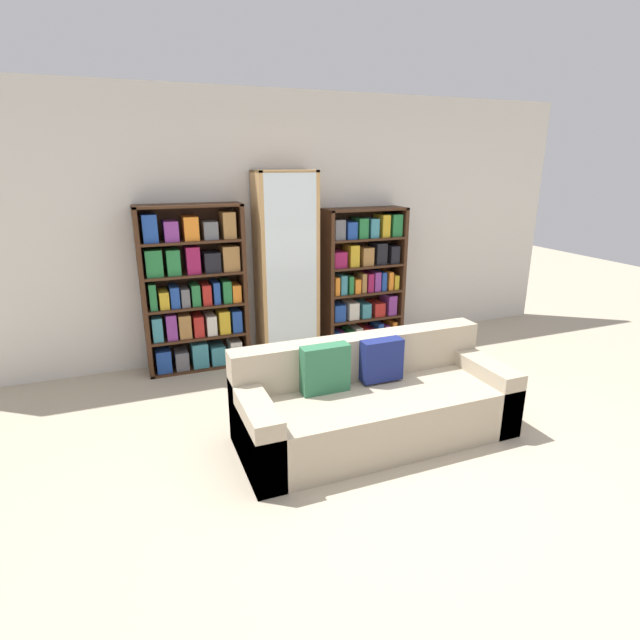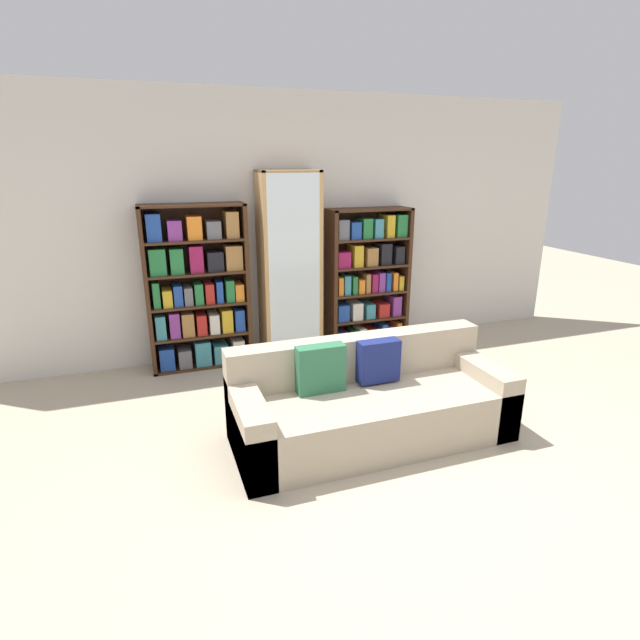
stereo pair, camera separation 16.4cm
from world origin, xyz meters
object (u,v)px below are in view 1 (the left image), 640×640
object	(u,v)px
display_cabinet	(286,267)
bookshelf_left	(194,292)
bookshelf_right	(363,279)
wine_bottle	(387,369)
couch	(373,403)

from	to	relation	value
display_cabinet	bookshelf_left	bearing A→B (deg)	179.09
bookshelf_right	wine_bottle	world-z (taller)	bookshelf_right
couch	wine_bottle	bearing A→B (deg)	54.48
couch	wine_bottle	distance (m)	0.95
couch	bookshelf_right	distance (m)	2.10
couch	display_cabinet	bearing A→B (deg)	92.43
display_cabinet	wine_bottle	bearing A→B (deg)	-60.09
bookshelf_right	wine_bottle	xyz separation A→B (m)	(-0.28, -1.10, -0.60)
bookshelf_right	display_cabinet	bearing A→B (deg)	-179.00
bookshelf_right	wine_bottle	bearing A→B (deg)	-104.22
bookshelf_right	wine_bottle	size ratio (longest dim) A/B	3.95
couch	bookshelf_right	world-z (taller)	bookshelf_right
bookshelf_right	wine_bottle	distance (m)	1.29
bookshelf_left	bookshelf_right	distance (m)	1.85
couch	bookshelf_right	size ratio (longest dim) A/B	1.34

